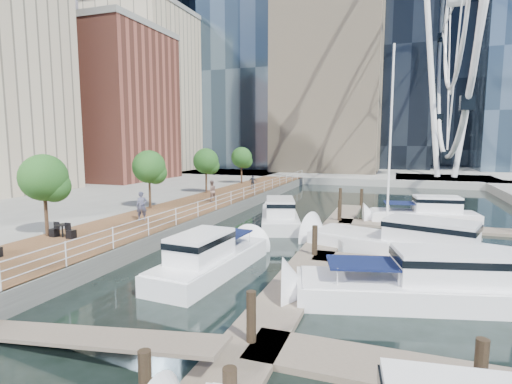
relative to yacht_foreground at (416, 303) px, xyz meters
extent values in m
plane|color=black|center=(-7.93, -3.34, 0.00)|extent=(520.00, 520.00, 0.00)
cube|color=brown|center=(-16.93, 11.66, 0.50)|extent=(6.00, 60.00, 1.00)
cube|color=#595954|center=(-13.93, 11.66, 0.50)|extent=(0.25, 60.00, 1.00)
cube|color=gray|center=(-7.93, 98.66, 0.50)|extent=(200.00, 114.00, 1.00)
cube|color=gray|center=(6.07, 48.66, 0.50)|extent=(14.00, 12.00, 1.00)
cube|color=#6D6051|center=(-4.93, 6.66, 0.10)|extent=(2.00, 32.00, 0.20)
cube|color=#6D6051|center=(1.07, -5.34, 0.10)|extent=(12.00, 2.00, 0.20)
cube|color=#6D6051|center=(1.07, 4.66, 0.10)|extent=(12.00, 2.00, 0.20)
cube|color=#6D6051|center=(1.07, 14.66, 0.10)|extent=(12.00, 2.00, 0.20)
cube|color=brown|center=(-37.93, 30.66, 11.00)|extent=(12.00, 14.00, 20.00)
cube|color=#BCAD8E|center=(-43.93, 46.66, 15.00)|extent=(14.00, 16.00, 28.00)
cylinder|color=white|center=(3.57, 48.66, 14.00)|extent=(0.80, 0.80, 26.00)
cylinder|color=white|center=(8.57, 48.66, 14.00)|extent=(0.80, 0.80, 26.00)
torus|color=white|center=(6.07, 48.66, 26.00)|extent=(0.70, 44.70, 44.70)
cylinder|color=#3F2B1C|center=(-19.33, 0.66, 2.20)|extent=(0.20, 0.20, 2.40)
sphere|color=#265B1E|center=(-19.33, 0.66, 4.30)|extent=(2.60, 2.60, 2.60)
cylinder|color=#3F2B1C|center=(-19.33, 10.66, 2.20)|extent=(0.20, 0.20, 2.40)
sphere|color=#265B1E|center=(-19.33, 10.66, 4.30)|extent=(2.60, 2.60, 2.60)
cylinder|color=#3F2B1C|center=(-19.33, 20.66, 2.20)|extent=(0.20, 0.20, 2.40)
sphere|color=#265B1E|center=(-19.33, 20.66, 4.30)|extent=(2.60, 2.60, 2.60)
cylinder|color=#3F2B1C|center=(-19.33, 30.66, 2.20)|extent=(0.20, 0.20, 2.40)
sphere|color=#265B1E|center=(-19.33, 30.66, 4.30)|extent=(2.60, 2.60, 2.60)
imported|color=#44455A|center=(-16.98, 6.24, 1.97)|extent=(0.84, 0.82, 1.95)
imported|color=#8B6B60|center=(-16.26, 15.49, 1.94)|extent=(1.14, 1.15, 1.88)
imported|color=#363944|center=(-15.98, 25.51, 1.80)|extent=(0.95, 0.43, 1.59)
camera|label=1|loc=(-0.98, -16.17, 6.28)|focal=28.00mm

